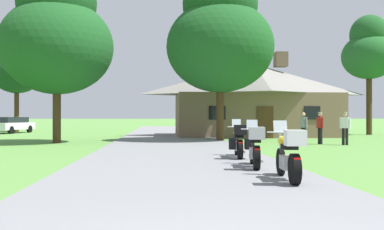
{
  "coord_description": "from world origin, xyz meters",
  "views": [
    {
      "loc": [
        -0.56,
        -3.11,
        1.45
      ],
      "look_at": [
        1.39,
        23.59,
        1.54
      ],
      "focal_mm": 40.05,
      "sensor_mm": 36.0,
      "label": 1
    }
  ],
  "objects_px": {
    "bystander_gray_shirt_by_tree": "(303,126)",
    "tree_left_near": "(57,33)",
    "tree_by_lodge_front": "(220,34)",
    "tree_right_of_lodge": "(369,50)",
    "bystander_white_shirt_beside_signpost": "(345,126)",
    "motorcycle_yellow_nearest_to_camera": "(289,155)",
    "parked_white_suv_far_left": "(11,124)",
    "bystander_red_shirt_near_lodge": "(320,126)",
    "motorcycle_blue_second_in_row": "(255,147)",
    "motorcycle_silver_farthest_in_row": "(239,141)",
    "tree_left_far": "(17,67)"
  },
  "relations": [
    {
      "from": "bystander_gray_shirt_by_tree",
      "to": "tree_left_near",
      "type": "bearing_deg",
      "value": 58.29
    },
    {
      "from": "motorcycle_silver_farthest_in_row",
      "to": "tree_left_near",
      "type": "relative_size",
      "value": 0.21
    },
    {
      "from": "tree_left_near",
      "to": "motorcycle_silver_farthest_in_row",
      "type": "bearing_deg",
      "value": -49.26
    },
    {
      "from": "tree_by_lodge_front",
      "to": "parked_white_suv_far_left",
      "type": "distance_m",
      "value": 21.83
    },
    {
      "from": "bystander_red_shirt_near_lodge",
      "to": "parked_white_suv_far_left",
      "type": "xyz_separation_m",
      "value": [
        -21.29,
        16.4,
        -0.17
      ]
    },
    {
      "from": "tree_by_lodge_front",
      "to": "tree_right_of_lodge",
      "type": "bearing_deg",
      "value": 31.01
    },
    {
      "from": "tree_by_lodge_front",
      "to": "tree_right_of_lodge",
      "type": "xyz_separation_m",
      "value": [
        13.0,
        7.81,
        0.39
      ]
    },
    {
      "from": "motorcycle_silver_farthest_in_row",
      "to": "tree_right_of_lodge",
      "type": "height_order",
      "value": "tree_right_of_lodge"
    },
    {
      "from": "bystander_gray_shirt_by_tree",
      "to": "tree_left_near",
      "type": "height_order",
      "value": "tree_left_near"
    },
    {
      "from": "tree_by_lodge_front",
      "to": "tree_right_of_lodge",
      "type": "relative_size",
      "value": 1.1
    },
    {
      "from": "tree_right_of_lodge",
      "to": "tree_left_near",
      "type": "bearing_deg",
      "value": -158.31
    },
    {
      "from": "bystander_red_shirt_near_lodge",
      "to": "bystander_white_shirt_beside_signpost",
      "type": "relative_size",
      "value": 1.0
    },
    {
      "from": "parked_white_suv_far_left",
      "to": "bystander_red_shirt_near_lodge",
      "type": "bearing_deg",
      "value": -23.77
    },
    {
      "from": "bystander_gray_shirt_by_tree",
      "to": "parked_white_suv_far_left",
      "type": "distance_m",
      "value": 26.08
    },
    {
      "from": "bystander_red_shirt_near_lodge",
      "to": "tree_left_near",
      "type": "xyz_separation_m",
      "value": [
        -14.01,
        2.16,
        5.07
      ]
    },
    {
      "from": "motorcycle_yellow_nearest_to_camera",
      "to": "tree_by_lodge_front",
      "type": "distance_m",
      "value": 16.86
    },
    {
      "from": "bystander_red_shirt_near_lodge",
      "to": "parked_white_suv_far_left",
      "type": "bearing_deg",
      "value": -139.81
    },
    {
      "from": "bystander_white_shirt_beside_signpost",
      "to": "tree_by_lodge_front",
      "type": "relative_size",
      "value": 0.16
    },
    {
      "from": "tree_right_of_lodge",
      "to": "parked_white_suv_far_left",
      "type": "bearing_deg",
      "value": 169.56
    },
    {
      "from": "tree_right_of_lodge",
      "to": "parked_white_suv_far_left",
      "type": "xyz_separation_m",
      "value": [
        -29.46,
        5.43,
        -5.91
      ]
    },
    {
      "from": "bystander_red_shirt_near_lodge",
      "to": "bystander_white_shirt_beside_signpost",
      "type": "xyz_separation_m",
      "value": [
        1.02,
        -0.73,
        0.0
      ]
    },
    {
      "from": "motorcycle_blue_second_in_row",
      "to": "parked_white_suv_far_left",
      "type": "height_order",
      "value": "parked_white_suv_far_left"
    },
    {
      "from": "motorcycle_silver_farthest_in_row",
      "to": "bystander_white_shirt_beside_signpost",
      "type": "height_order",
      "value": "bystander_white_shirt_beside_signpost"
    },
    {
      "from": "motorcycle_blue_second_in_row",
      "to": "bystander_gray_shirt_by_tree",
      "type": "bearing_deg",
      "value": 72.57
    },
    {
      "from": "motorcycle_blue_second_in_row",
      "to": "tree_right_of_lodge",
      "type": "distance_m",
      "value": 26.08
    },
    {
      "from": "motorcycle_silver_farthest_in_row",
      "to": "tree_left_far",
      "type": "distance_m",
      "value": 32.18
    },
    {
      "from": "bystander_gray_shirt_by_tree",
      "to": "tree_right_of_lodge",
      "type": "height_order",
      "value": "tree_right_of_lodge"
    },
    {
      "from": "tree_left_near",
      "to": "tree_right_of_lodge",
      "type": "bearing_deg",
      "value": 21.69
    },
    {
      "from": "tree_left_far",
      "to": "motorcycle_silver_farthest_in_row",
      "type": "bearing_deg",
      "value": -59.2
    },
    {
      "from": "motorcycle_blue_second_in_row",
      "to": "tree_left_far",
      "type": "distance_m",
      "value": 34.49
    },
    {
      "from": "motorcycle_silver_farthest_in_row",
      "to": "bystander_red_shirt_near_lodge",
      "type": "xyz_separation_m",
      "value": [
        5.68,
        7.51,
        0.34
      ]
    },
    {
      "from": "bystander_white_shirt_beside_signpost",
      "to": "tree_right_of_lodge",
      "type": "bearing_deg",
      "value": -78.8
    },
    {
      "from": "motorcycle_blue_second_in_row",
      "to": "bystander_white_shirt_beside_signpost",
      "type": "xyz_separation_m",
      "value": [
        6.76,
        9.51,
        0.33
      ]
    },
    {
      "from": "bystander_white_shirt_beside_signpost",
      "to": "tree_right_of_lodge",
      "type": "height_order",
      "value": "tree_right_of_lodge"
    },
    {
      "from": "tree_right_of_lodge",
      "to": "tree_left_near",
      "type": "relative_size",
      "value": 0.95
    },
    {
      "from": "tree_by_lodge_front",
      "to": "bystander_white_shirt_beside_signpost",
      "type": "bearing_deg",
      "value": -33.66
    },
    {
      "from": "motorcycle_blue_second_in_row",
      "to": "bystander_white_shirt_beside_signpost",
      "type": "height_order",
      "value": "bystander_white_shirt_beside_signpost"
    },
    {
      "from": "motorcycle_yellow_nearest_to_camera",
      "to": "bystander_red_shirt_near_lodge",
      "type": "relative_size",
      "value": 1.24
    },
    {
      "from": "motorcycle_blue_second_in_row",
      "to": "motorcycle_silver_farthest_in_row",
      "type": "distance_m",
      "value": 2.73
    },
    {
      "from": "tree_right_of_lodge",
      "to": "bystander_red_shirt_near_lodge",
      "type": "bearing_deg",
      "value": -126.65
    },
    {
      "from": "bystander_gray_shirt_by_tree",
      "to": "parked_white_suv_far_left",
      "type": "xyz_separation_m",
      "value": [
        -20.49,
        16.13,
        -0.15
      ]
    },
    {
      "from": "tree_right_of_lodge",
      "to": "motorcycle_blue_second_in_row",
      "type": "bearing_deg",
      "value": -123.24
    },
    {
      "from": "motorcycle_yellow_nearest_to_camera",
      "to": "motorcycle_silver_farthest_in_row",
      "type": "xyz_separation_m",
      "value": [
        -0.14,
        5.18,
        -0.01
      ]
    },
    {
      "from": "bystander_red_shirt_near_lodge",
      "to": "bystander_gray_shirt_by_tree",
      "type": "bearing_deg",
      "value": -120.94
    },
    {
      "from": "bystander_white_shirt_beside_signpost",
      "to": "tree_right_of_lodge",
      "type": "distance_m",
      "value": 14.87
    },
    {
      "from": "motorcycle_yellow_nearest_to_camera",
      "to": "tree_left_near",
      "type": "xyz_separation_m",
      "value": [
        -8.47,
        14.85,
        5.4
      ]
    },
    {
      "from": "motorcycle_yellow_nearest_to_camera",
      "to": "tree_left_near",
      "type": "bearing_deg",
      "value": 124.46
    },
    {
      "from": "motorcycle_blue_second_in_row",
      "to": "motorcycle_yellow_nearest_to_camera",
      "type": "bearing_deg",
      "value": -77.64
    },
    {
      "from": "motorcycle_yellow_nearest_to_camera",
      "to": "motorcycle_silver_farthest_in_row",
      "type": "height_order",
      "value": "same"
    },
    {
      "from": "tree_left_far",
      "to": "parked_white_suv_far_left",
      "type": "bearing_deg",
      "value": -79.39
    }
  ]
}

